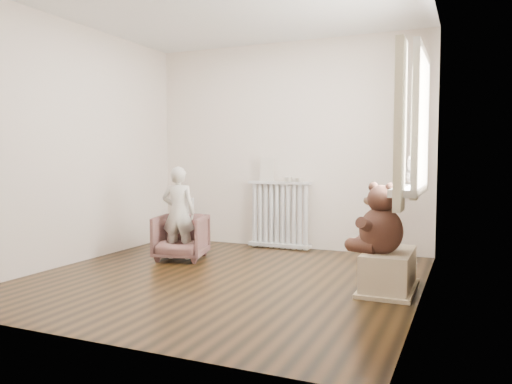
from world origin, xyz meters
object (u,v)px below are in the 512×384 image
at_px(toy_bench, 389,267).
at_px(teddy_bear, 381,215).
at_px(toy_vanity, 184,221).
at_px(child, 179,213).
at_px(armchair, 181,237).
at_px(plush_cat, 414,174).
at_px(radiator, 280,218).

height_order(toy_bench, teddy_bear, teddy_bear).
relative_size(toy_vanity, toy_bench, 0.81).
bearing_deg(child, armchair, -104.03).
distance_m(armchair, plush_cat, 2.60).
distance_m(toy_vanity, armchair, 1.22).
distance_m(radiator, armchair, 1.34).
xyz_separation_m(radiator, toy_vanity, (-1.39, -0.03, -0.11)).
bearing_deg(armchair, radiator, 40.33).
bearing_deg(plush_cat, armchair, 166.32).
bearing_deg(toy_bench, armchair, 170.03).
distance_m(radiator, plush_cat, 2.07).
xyz_separation_m(armchair, teddy_bear, (2.30, -0.53, 0.42)).
xyz_separation_m(child, plush_cat, (2.49, 0.16, 0.46)).
distance_m(toy_vanity, child, 1.29).
distance_m(toy_vanity, plush_cat, 3.33).
bearing_deg(child, teddy_bear, 154.18).
height_order(armchair, child, child).
relative_size(toy_bench, plush_cat, 2.52).
relative_size(child, teddy_bear, 1.76).
bearing_deg(toy_bench, plush_cat, 74.93).
xyz_separation_m(armchair, toy_bench, (2.35, -0.41, -0.05)).
xyz_separation_m(radiator, armchair, (-0.78, -1.09, -0.14)).
height_order(armchair, plush_cat, plush_cat).
distance_m(toy_vanity, toy_bench, 3.31).
relative_size(armchair, plush_cat, 1.90).
relative_size(radiator, child, 0.82).
height_order(toy_vanity, child, child).
bearing_deg(plush_cat, toy_vanity, 146.86).
bearing_deg(radiator, plush_cat, -29.76).
bearing_deg(toy_bench, teddy_bear, -113.97).
bearing_deg(plush_cat, teddy_bear, -122.89).
bearing_deg(radiator, armchair, -125.63).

